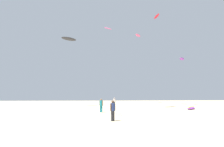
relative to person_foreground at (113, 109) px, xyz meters
The scene contains 11 objects.
ground_plane 4.70m from the person_foreground, 72.61° to the right, with size 120.00×120.00×0.00m, color #C6B28C.
person_foreground is the anchor object (origin of this frame).
person_midground 20.28m from the person_foreground, 83.89° to the left, with size 0.53×0.38×1.68m.
person_left 7.63m from the person_foreground, 95.79° to the left, with size 0.48×0.38×1.70m.
kite_grounded_near 17.23m from the person_foreground, 40.51° to the left, with size 2.66×2.80×0.36m.
cooler_box 4.27m from the person_foreground, 76.90° to the left, with size 0.56×0.36×0.32m, color white.
kite_aloft_0 39.69m from the person_foreground, 72.66° to the left, with size 2.37×2.68×0.59m.
kite_aloft_1 31.59m from the person_foreground, 52.24° to the left, with size 2.23×2.21×0.60m.
kite_aloft_2 33.48m from the person_foreground, 61.96° to the left, with size 0.86×2.72×0.39m.
kite_aloft_3 24.52m from the person_foreground, 109.39° to the left, with size 3.10×2.28×0.70m.
kite_aloft_5 33.26m from the person_foreground, 87.22° to the left, with size 2.23×1.63×0.55m.
Camera 1 is at (-2.76, -10.60, 2.14)m, focal length 28.25 mm.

